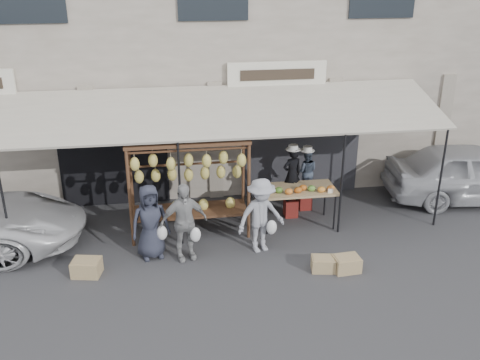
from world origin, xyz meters
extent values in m
plane|color=#2D2D30|center=(0.00, 0.00, 0.00)|extent=(90.00, 90.00, 0.00)
cube|color=#B1A597|center=(0.00, 6.50, 3.50)|extent=(24.00, 6.00, 7.00)
cube|color=#232328|center=(2.20, 3.46, 1.25)|extent=(3.00, 0.10, 2.50)
cube|color=black|center=(-2.50, 3.46, 1.25)|extent=(2.60, 0.10, 2.50)
cube|color=silver|center=(1.50, 3.40, 3.15)|extent=(2.40, 0.10, 0.60)
cube|color=#BAB2A0|center=(0.00, 2.30, 2.60)|extent=(10.00, 2.34, 0.63)
cylinder|color=black|center=(-4.50, 1.15, 1.15)|extent=(0.05, 0.05, 2.30)
cylinder|color=black|center=(-1.00, 1.15, 1.15)|extent=(0.05, 0.05, 2.30)
cylinder|color=black|center=(2.50, 1.15, 1.15)|extent=(0.05, 0.05, 2.30)
cylinder|color=black|center=(4.80, 1.15, 1.15)|extent=(0.05, 0.05, 2.30)
cylinder|color=#4B301C|center=(-2.04, 1.21, 1.10)|extent=(0.07, 0.07, 2.20)
cylinder|color=#4B301C|center=(0.46, 1.21, 1.10)|extent=(0.07, 0.07, 2.20)
cylinder|color=#4B301C|center=(-2.04, 2.01, 1.10)|extent=(0.07, 0.07, 2.20)
cylinder|color=#4B301C|center=(0.46, 2.01, 1.10)|extent=(0.07, 0.07, 2.20)
cube|color=#4B301C|center=(-0.79, 1.61, 2.20)|extent=(2.60, 0.90, 0.07)
cylinder|color=#4B301C|center=(-0.79, 1.26, 2.08)|extent=(2.50, 0.05, 0.05)
cylinder|color=#4B301C|center=(-0.79, 1.96, 2.08)|extent=(2.50, 0.05, 0.05)
cylinder|color=#4B301C|center=(-0.79, 1.61, 1.65)|extent=(2.50, 0.05, 0.05)
cube|color=#4B301C|center=(-0.79, 1.61, 0.55)|extent=(2.50, 0.80, 0.05)
ellipsoid|color=#F0DB6B|center=(-1.89, 1.26, 1.84)|extent=(0.20, 0.18, 0.30)
ellipsoid|color=#F0DB6B|center=(-1.52, 1.41, 1.85)|extent=(0.20, 0.18, 0.30)
ellipsoid|color=#F0DB6B|center=(-1.15, 1.26, 1.81)|extent=(0.20, 0.18, 0.30)
ellipsoid|color=#F0DB6B|center=(-0.79, 1.41, 1.81)|extent=(0.20, 0.18, 0.30)
ellipsoid|color=#F0DB6B|center=(-0.42, 1.26, 1.83)|extent=(0.20, 0.18, 0.30)
ellipsoid|color=#F0DB6B|center=(-0.05, 1.41, 1.83)|extent=(0.20, 0.18, 0.30)
ellipsoid|color=#F0DB6B|center=(0.31, 1.26, 1.80)|extent=(0.20, 0.18, 0.30)
ellipsoid|color=#F0DB6B|center=(-1.84, 1.61, 1.42)|extent=(0.20, 0.18, 0.30)
ellipsoid|color=#F0DB6B|center=(-1.49, 1.61, 1.43)|extent=(0.20, 0.18, 0.30)
ellipsoid|color=#F0DB6B|center=(-1.14, 1.61, 1.44)|extent=(0.20, 0.18, 0.30)
ellipsoid|color=#F0DB6B|center=(-0.79, 1.61, 1.40)|extent=(0.20, 0.18, 0.30)
ellipsoid|color=#F0DB6B|center=(-0.44, 1.61, 1.42)|extent=(0.20, 0.18, 0.30)
ellipsoid|color=#F0DB6B|center=(-0.09, 1.61, 1.43)|extent=(0.20, 0.18, 0.30)
ellipsoid|color=#F0DB6B|center=(0.26, 1.61, 1.41)|extent=(0.20, 0.18, 0.30)
cube|color=tan|center=(1.67, 1.66, 0.88)|extent=(1.70, 0.90, 0.05)
cylinder|color=black|center=(0.90, 1.29, 0.42)|extent=(0.04, 0.04, 0.85)
cylinder|color=black|center=(2.44, 1.29, 0.42)|extent=(0.04, 0.04, 0.85)
cylinder|color=black|center=(0.90, 2.03, 0.42)|extent=(0.04, 0.04, 0.85)
cylinder|color=black|center=(2.44, 2.03, 0.42)|extent=(0.04, 0.04, 0.85)
ellipsoid|color=gold|center=(0.99, 1.49, 0.97)|extent=(0.18, 0.14, 0.14)
ellipsoid|color=#477226|center=(1.19, 1.48, 0.97)|extent=(0.18, 0.14, 0.14)
ellipsoid|color=orange|center=(1.39, 1.38, 0.97)|extent=(0.18, 0.14, 0.14)
ellipsoid|color=#B25919|center=(1.61, 1.42, 0.97)|extent=(0.18, 0.14, 0.14)
ellipsoid|color=#B25919|center=(1.75, 1.53, 0.97)|extent=(0.18, 0.14, 0.14)
ellipsoid|color=#598C33|center=(1.93, 1.47, 0.97)|extent=(0.18, 0.14, 0.14)
ellipsoid|color=orange|center=(2.13, 1.38, 0.97)|extent=(0.18, 0.14, 0.14)
ellipsoid|color=orange|center=(2.35, 1.41, 0.97)|extent=(0.18, 0.14, 0.14)
imported|color=black|center=(1.63, 2.10, 1.07)|extent=(0.53, 0.42, 1.29)
imported|color=#3A4658|center=(2.07, 2.46, 0.98)|extent=(0.63, 0.55, 1.12)
imported|color=#282B39|center=(-1.64, 0.70, 0.79)|extent=(0.87, 0.67, 1.59)
imported|color=gray|center=(-0.97, 0.52, 0.83)|extent=(1.04, 0.62, 1.65)
imported|color=#92949D|center=(0.62, 0.61, 0.81)|extent=(1.17, 0.87, 1.62)
cube|color=maroon|center=(1.63, 2.10, 0.21)|extent=(0.38, 0.38, 0.42)
cube|color=maroon|center=(2.07, 2.46, 0.21)|extent=(0.38, 0.38, 0.42)
cube|color=tan|center=(1.70, -0.35, 0.14)|extent=(0.51, 0.42, 0.27)
cube|color=tan|center=(2.15, -0.43, 0.15)|extent=(0.53, 0.42, 0.30)
cube|color=tan|center=(-2.89, 0.17, 0.16)|extent=(0.60, 0.50, 0.32)
imported|color=#AAABB0|center=(6.36, 2.34, 0.73)|extent=(4.47, 2.20, 1.47)
camera|label=1|loc=(-1.27, -9.10, 5.69)|focal=40.00mm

